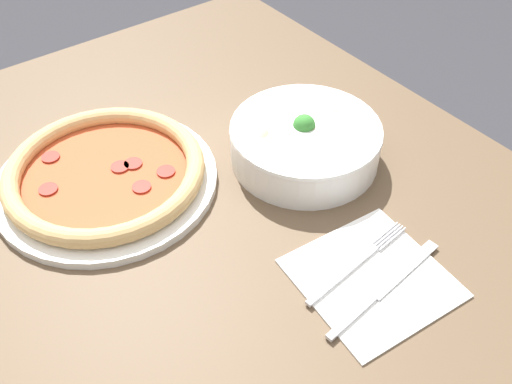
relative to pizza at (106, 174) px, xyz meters
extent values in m
cube|color=brown|center=(0.14, 0.05, -0.03)|extent=(1.05, 0.95, 0.03)
cylinder|color=#4E3C2B|center=(-0.32, 0.45, -0.42)|extent=(0.06, 0.06, 0.74)
cylinder|color=white|center=(0.00, 0.00, -0.01)|extent=(0.31, 0.31, 0.01)
torus|color=tan|center=(0.00, 0.00, 0.01)|extent=(0.28, 0.28, 0.03)
cylinder|color=#B74723|center=(0.00, 0.00, 0.00)|extent=(0.25, 0.25, 0.01)
cylinder|color=maroon|center=(0.05, 0.07, 0.00)|extent=(0.03, 0.03, 0.00)
cylinder|color=maroon|center=(-0.02, -0.08, 0.00)|extent=(0.03, 0.03, 0.00)
cylinder|color=maroon|center=(-0.08, -0.05, 0.00)|extent=(0.03, 0.03, 0.00)
cylinder|color=maroon|center=(0.01, 0.04, 0.00)|extent=(0.03, 0.03, 0.00)
cylinder|color=maroon|center=(0.00, 0.02, 0.00)|extent=(0.03, 0.03, 0.00)
cylinder|color=maroon|center=(0.06, 0.03, 0.00)|extent=(0.03, 0.03, 0.00)
cylinder|color=white|center=(0.13, 0.26, 0.01)|extent=(0.22, 0.22, 0.06)
torus|color=white|center=(0.13, 0.26, 0.04)|extent=(0.22, 0.22, 0.01)
ellipsoid|color=#998466|center=(0.17, 0.25, 0.03)|extent=(0.03, 0.04, 0.02)
ellipsoid|color=tan|center=(0.21, 0.29, 0.03)|extent=(0.04, 0.03, 0.02)
ellipsoid|color=tan|center=(0.12, 0.27, 0.03)|extent=(0.04, 0.04, 0.02)
ellipsoid|color=tan|center=(0.20, 0.25, 0.03)|extent=(0.03, 0.04, 0.02)
ellipsoid|color=tan|center=(0.10, 0.20, 0.04)|extent=(0.04, 0.04, 0.02)
ellipsoid|color=tan|center=(0.13, 0.26, 0.04)|extent=(0.04, 0.04, 0.02)
ellipsoid|color=tan|center=(0.06, 0.22, 0.02)|extent=(0.04, 0.04, 0.02)
ellipsoid|color=tan|center=(0.13, 0.32, 0.03)|extent=(0.04, 0.04, 0.02)
sphere|color=#388433|center=(0.12, 0.26, 0.04)|extent=(0.03, 0.03, 0.03)
cube|color=white|center=(0.35, 0.18, -0.02)|extent=(0.18, 0.18, 0.00)
cube|color=silver|center=(0.32, 0.15, -0.01)|extent=(0.02, 0.13, 0.00)
cube|color=silver|center=(0.32, 0.24, -0.01)|extent=(0.01, 0.05, 0.00)
cube|color=silver|center=(0.32, 0.24, -0.01)|extent=(0.01, 0.05, 0.00)
cube|color=silver|center=(0.31, 0.24, -0.01)|extent=(0.01, 0.05, 0.00)
cube|color=silver|center=(0.31, 0.24, -0.01)|extent=(0.01, 0.05, 0.00)
cube|color=silver|center=(0.37, 0.12, -0.01)|extent=(0.02, 0.08, 0.01)
cube|color=silver|center=(0.36, 0.22, -0.01)|extent=(0.03, 0.12, 0.00)
camera|label=1|loc=(0.60, -0.19, 0.54)|focal=40.00mm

